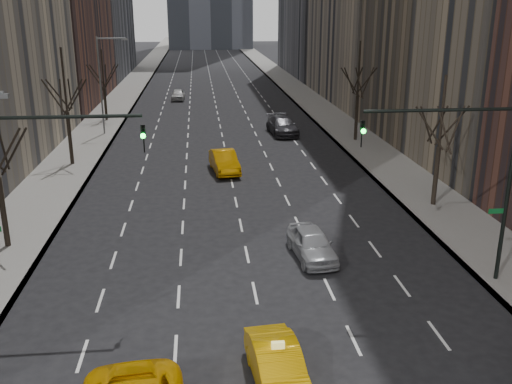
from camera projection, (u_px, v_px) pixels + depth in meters
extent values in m
cube|color=slate|center=(124.00, 96.00, 78.10)|extent=(4.50, 320.00, 0.15)
cube|color=slate|center=(300.00, 93.00, 80.45)|extent=(4.50, 320.00, 0.15)
cylinder|color=black|center=(3.00, 212.00, 28.35)|extent=(0.28, 0.28, 3.57)
cylinder|color=black|center=(4.00, 149.00, 28.24)|extent=(0.42, 1.80, 2.52)
cylinder|color=black|center=(14.00, 152.00, 27.78)|extent=(1.74, 0.72, 2.52)
cylinder|color=black|center=(5.00, 156.00, 26.96)|extent=(1.46, 1.25, 2.52)
cylinder|color=black|center=(70.00, 138.00, 43.42)|extent=(0.28, 0.28, 3.99)
cylinder|color=black|center=(64.00, 80.00, 42.07)|extent=(0.16, 0.16, 4.75)
cylinder|color=black|center=(70.00, 94.00, 43.24)|extent=(0.42, 1.80, 2.52)
cylinder|color=black|center=(77.00, 95.00, 42.78)|extent=(1.74, 0.72, 2.52)
cylinder|color=black|center=(73.00, 97.00, 41.97)|extent=(1.46, 1.25, 2.52)
cylinder|color=black|center=(61.00, 98.00, 41.61)|extent=(0.42, 1.80, 2.52)
cylinder|color=black|center=(53.00, 97.00, 42.07)|extent=(1.74, 0.72, 2.52)
cylinder|color=black|center=(58.00, 95.00, 42.89)|extent=(1.46, 1.25, 2.52)
cylinder|color=black|center=(106.00, 104.00, 60.55)|extent=(0.28, 0.28, 3.36)
cylinder|color=black|center=(103.00, 69.00, 59.41)|extent=(0.16, 0.16, 4.00)
cylinder|color=black|center=(106.00, 76.00, 60.47)|extent=(0.42, 1.80, 2.52)
cylinder|color=black|center=(111.00, 76.00, 60.01)|extent=(1.74, 0.72, 2.52)
cylinder|color=black|center=(109.00, 77.00, 59.19)|extent=(1.46, 1.25, 2.52)
cylinder|color=black|center=(101.00, 77.00, 58.84)|extent=(0.42, 1.80, 2.52)
cylinder|color=black|center=(95.00, 77.00, 59.30)|extent=(1.74, 0.72, 2.52)
cylinder|color=black|center=(98.00, 76.00, 60.11)|extent=(1.46, 1.25, 2.52)
cylinder|color=black|center=(436.00, 176.00, 34.44)|extent=(0.28, 0.28, 3.57)
cylinder|color=black|center=(442.00, 112.00, 33.23)|extent=(0.16, 0.16, 4.25)
cylinder|color=black|center=(437.00, 124.00, 34.32)|extent=(0.42, 1.80, 2.52)
cylinder|color=black|center=(452.00, 126.00, 33.86)|extent=(1.74, 0.72, 2.52)
cylinder|color=black|center=(456.00, 129.00, 33.05)|extent=(1.46, 1.25, 2.52)
cylinder|color=black|center=(444.00, 130.00, 32.69)|extent=(0.42, 1.80, 2.52)
cylinder|color=black|center=(429.00, 128.00, 33.15)|extent=(1.74, 0.72, 2.52)
cylinder|color=black|center=(426.00, 125.00, 33.97)|extent=(1.46, 1.25, 2.52)
cylinder|color=black|center=(356.00, 118.00, 51.40)|extent=(0.28, 0.28, 3.99)
cylinder|color=black|center=(359.00, 69.00, 50.05)|extent=(0.16, 0.16, 4.75)
cylinder|color=black|center=(357.00, 81.00, 51.22)|extent=(0.42, 1.80, 2.52)
cylinder|color=black|center=(366.00, 81.00, 50.76)|extent=(1.74, 0.72, 2.52)
cylinder|color=black|center=(367.00, 82.00, 49.95)|extent=(1.46, 1.25, 2.52)
cylinder|color=black|center=(359.00, 83.00, 49.59)|extent=(0.42, 1.80, 2.52)
cylinder|color=black|center=(350.00, 82.00, 50.05)|extent=(1.74, 0.72, 2.52)
cylinder|color=black|center=(349.00, 81.00, 50.87)|extent=(1.46, 1.25, 2.52)
cylinder|color=black|center=(54.00, 117.00, 21.30)|extent=(6.50, 0.14, 0.14)
imported|color=black|center=(144.00, 139.00, 21.89)|extent=(0.18, 0.22, 1.10)
sphere|color=#0CFF33|center=(143.00, 136.00, 21.68)|extent=(0.20, 0.20, 0.20)
cylinder|color=black|center=(508.00, 193.00, 24.18)|extent=(0.18, 0.18, 8.00)
cylinder|color=black|center=(443.00, 110.00, 22.75)|extent=(6.50, 0.14, 0.14)
imported|color=black|center=(362.00, 134.00, 22.72)|extent=(0.18, 0.22, 1.10)
sphere|color=#0CFF33|center=(363.00, 131.00, 22.50)|extent=(0.20, 0.20, 0.20)
cube|color=#0C5926|center=(496.00, 211.00, 24.39)|extent=(0.70, 0.04, 0.22)
cube|color=slate|center=(1.00, 96.00, 18.96)|extent=(0.50, 0.22, 0.15)
cylinder|color=slate|center=(101.00, 86.00, 53.13)|extent=(0.16, 0.16, 9.00)
cylinder|color=slate|center=(111.00, 38.00, 51.93)|extent=(2.60, 0.14, 0.14)
cube|color=slate|center=(125.00, 39.00, 52.07)|extent=(0.50, 0.22, 0.15)
imported|color=#D79B04|center=(278.00, 367.00, 18.22)|extent=(1.89, 4.38, 1.40)
imported|color=gray|center=(312.00, 243.00, 27.66)|extent=(2.14, 4.47, 1.47)
imported|color=orange|center=(224.00, 162.00, 42.11)|extent=(2.27, 4.98, 1.58)
imported|color=#2C2B30|center=(282.00, 126.00, 54.62)|extent=(2.81, 5.91, 1.66)
imported|color=silver|center=(178.00, 95.00, 74.86)|extent=(1.82, 4.19, 1.41)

